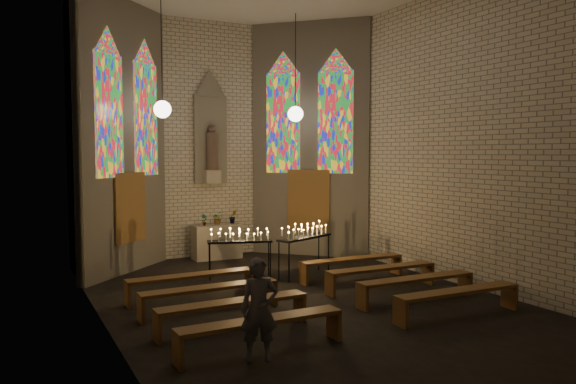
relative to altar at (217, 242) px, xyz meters
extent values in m
plane|color=black|center=(0.00, -5.45, -0.50)|extent=(12.00, 12.00, 0.00)
cube|color=beige|center=(0.00, 0.55, 3.00)|extent=(8.00, 0.02, 7.00)
cube|color=beige|center=(0.00, -11.45, 3.00)|extent=(8.00, 0.02, 7.00)
cube|color=beige|center=(-4.00, -5.45, 3.00)|extent=(0.02, 12.00, 7.00)
cube|color=beige|center=(4.00, -5.45, 3.00)|extent=(0.02, 12.00, 7.00)
cube|color=beige|center=(-2.75, -0.70, 3.00)|extent=(2.72, 2.72, 7.00)
cube|color=beige|center=(2.75, -0.70, 3.00)|extent=(2.72, 2.72, 7.00)
cube|color=#4C3F8C|center=(-3.21, -1.39, 3.50)|extent=(0.78, 0.78, 3.00)
cube|color=#4C3F8C|center=(-2.06, -0.24, 3.50)|extent=(0.78, 0.78, 3.00)
cube|color=#4C3F8C|center=(2.06, -0.24, 3.50)|extent=(0.78, 0.78, 3.00)
cube|color=#4C3F8C|center=(3.21, -1.39, 3.50)|extent=(0.78, 0.78, 3.00)
cube|color=brown|center=(-2.63, -0.82, 1.20)|extent=(0.95, 0.95, 1.80)
cube|color=brown|center=(2.63, -0.82, 1.20)|extent=(0.95, 0.95, 1.80)
cube|color=gray|center=(0.00, 0.47, 3.00)|extent=(1.00, 0.12, 2.60)
cone|color=gray|center=(0.00, 0.47, 4.65)|extent=(1.00, 1.00, 0.80)
cube|color=#B7AC95|center=(0.00, 0.33, 1.90)|extent=(0.45, 0.30, 0.40)
cylinder|color=brown|center=(0.00, 0.33, 2.65)|extent=(0.36, 0.36, 1.10)
sphere|color=brown|center=(0.00, 0.33, 3.30)|extent=(0.26, 0.26, 0.26)
sphere|color=white|center=(-1.90, -1.35, 3.70)|extent=(0.44, 0.44, 0.44)
cylinder|color=black|center=(-1.90, -1.35, 5.10)|extent=(0.02, 0.02, 2.80)
sphere|color=white|center=(1.90, -1.35, 3.70)|extent=(0.44, 0.44, 0.44)
cylinder|color=black|center=(1.90, -1.35, 5.10)|extent=(0.02, 0.02, 2.80)
cube|color=#B7AC95|center=(0.00, 0.00, 0.00)|extent=(1.40, 0.60, 1.00)
imported|color=#4C723F|center=(-0.39, -0.02, 0.67)|extent=(0.19, 0.14, 0.34)
imported|color=#4C723F|center=(0.06, 0.05, 0.69)|extent=(0.40, 0.37, 0.38)
imported|color=#4C723F|center=(0.55, 0.09, 0.70)|extent=(0.23, 0.19, 0.40)
imported|color=#4C723F|center=(-0.15, -3.25, -0.28)|extent=(0.28, 0.28, 0.45)
cube|color=black|center=(-0.37, -2.68, 0.41)|extent=(1.63, 0.82, 0.05)
cylinder|color=black|center=(-1.12, -2.61, -0.05)|extent=(0.03, 0.03, 0.89)
cylinder|color=black|center=(0.31, -3.04, -0.05)|extent=(0.03, 0.03, 0.89)
cylinder|color=black|center=(-1.04, -2.33, -0.05)|extent=(0.03, 0.03, 0.89)
cylinder|color=black|center=(0.39, -2.75, -0.05)|extent=(0.03, 0.03, 0.89)
cube|color=black|center=(1.16, -3.24, 0.48)|extent=(1.74, 1.04, 0.05)
cylinder|color=black|center=(0.48, -3.70, -0.02)|extent=(0.03, 0.03, 0.96)
cylinder|color=black|center=(1.96, -3.08, -0.02)|extent=(0.03, 0.03, 0.96)
cylinder|color=black|center=(0.36, -3.40, -0.02)|extent=(0.03, 0.03, 0.96)
cylinder|color=black|center=(1.84, -2.78, -0.02)|extent=(0.03, 0.03, 0.96)
cube|color=brown|center=(-2.04, -4.06, -0.01)|extent=(2.75, 0.44, 0.07)
cube|color=brown|center=(-3.38, -4.09, -0.25)|extent=(0.07, 0.39, 0.49)
cube|color=brown|center=(-0.70, -4.04, -0.25)|extent=(0.07, 0.39, 0.49)
cube|color=brown|center=(2.04, -4.06, -0.01)|extent=(2.75, 0.44, 0.07)
cube|color=brown|center=(0.70, -4.04, -0.25)|extent=(0.07, 0.39, 0.49)
cube|color=brown|center=(3.38, -4.09, -0.25)|extent=(0.07, 0.39, 0.49)
cube|color=brown|center=(-2.04, -5.26, -0.01)|extent=(2.75, 0.44, 0.07)
cube|color=brown|center=(-3.38, -5.29, -0.25)|extent=(0.07, 0.39, 0.49)
cube|color=brown|center=(-0.70, -5.24, -0.25)|extent=(0.07, 0.39, 0.49)
cube|color=brown|center=(2.04, -5.26, -0.01)|extent=(2.75, 0.44, 0.07)
cube|color=brown|center=(0.70, -5.24, -0.25)|extent=(0.07, 0.39, 0.49)
cube|color=brown|center=(3.38, -5.29, -0.25)|extent=(0.07, 0.39, 0.49)
cube|color=brown|center=(-2.04, -6.46, -0.01)|extent=(2.75, 0.44, 0.07)
cube|color=brown|center=(-3.38, -6.49, -0.25)|extent=(0.07, 0.39, 0.49)
cube|color=brown|center=(-0.70, -6.44, -0.25)|extent=(0.07, 0.39, 0.49)
cube|color=brown|center=(2.04, -6.46, -0.01)|extent=(2.75, 0.44, 0.07)
cube|color=brown|center=(0.70, -6.44, -0.25)|extent=(0.07, 0.39, 0.49)
cube|color=brown|center=(3.38, -6.49, -0.25)|extent=(0.07, 0.39, 0.49)
cube|color=brown|center=(-2.04, -7.66, -0.01)|extent=(2.75, 0.44, 0.07)
cube|color=brown|center=(-3.38, -7.69, -0.25)|extent=(0.07, 0.39, 0.49)
cube|color=brown|center=(-0.70, -7.64, -0.25)|extent=(0.07, 0.39, 0.49)
cube|color=brown|center=(2.04, -7.66, -0.01)|extent=(2.75, 0.44, 0.07)
cube|color=brown|center=(0.70, -7.64, -0.25)|extent=(0.07, 0.39, 0.49)
cube|color=brown|center=(3.38, -7.69, -0.25)|extent=(0.07, 0.39, 0.49)
imported|color=#47464F|center=(-2.21, -7.97, 0.27)|extent=(0.65, 0.52, 1.55)
camera|label=1|loc=(-5.58, -15.47, 2.60)|focal=35.00mm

